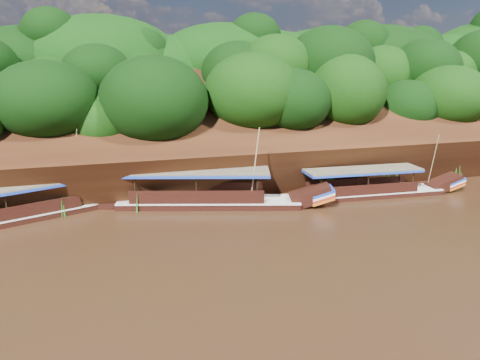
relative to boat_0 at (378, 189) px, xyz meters
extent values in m
plane|color=black|center=(-11.10, -7.11, -0.51)|extent=(160.00, 160.00, 0.00)
cube|color=black|center=(-11.10, 8.89, 2.99)|extent=(120.00, 16.12, 13.64)
cube|color=black|center=(-11.10, 18.89, -0.51)|extent=(120.00, 24.00, 12.00)
ellipsoid|color=#103609|center=(-17.10, 7.89, 2.99)|extent=(18.00, 8.00, 6.40)
ellipsoid|color=#103609|center=(-11.10, 15.89, 8.69)|extent=(24.00, 11.00, 8.40)
ellipsoid|color=#103609|center=(12.90, 7.39, 2.89)|extent=(18.00, 8.00, 6.00)
cube|color=black|center=(-0.71, 0.04, -0.51)|extent=(11.79, 2.70, 0.82)
cube|color=silver|center=(-0.71, 0.04, -0.12)|extent=(11.80, 2.76, 0.09)
cube|color=black|center=(5.86, -0.35, 0.13)|extent=(2.84, 1.67, 1.60)
cube|color=#1C3FB9|center=(6.59, -0.39, 0.41)|extent=(1.53, 1.65, 0.59)
cube|color=red|center=(6.59, -0.39, 0.09)|extent=(1.53, 1.65, 0.59)
cube|color=brown|center=(-1.44, 0.09, 1.69)|extent=(9.28, 2.85, 0.11)
cube|color=#1C3FB9|center=(-1.44, 0.09, 1.58)|extent=(9.28, 2.85, 0.16)
cylinder|color=tan|center=(4.28, -0.71, 2.26)|extent=(0.93, 1.79, 4.33)
cube|color=black|center=(-13.38, 1.24, -0.51)|extent=(13.37, 6.00, 0.99)
cube|color=silver|center=(-13.38, 1.24, -0.03)|extent=(13.39, 6.07, 0.11)
cube|color=black|center=(-6.24, -0.83, 0.26)|extent=(3.52, 2.62, 1.86)
cube|color=#1C3FB9|center=(-5.45, -1.06, 0.59)|extent=(2.09, 2.27, 0.68)
cube|color=red|center=(-5.45, -1.06, 0.22)|extent=(2.09, 2.27, 0.68)
cube|color=brown|center=(-14.17, 1.47, 2.15)|extent=(10.71, 5.55, 0.13)
cube|color=#1C3FB9|center=(-14.17, 1.47, 2.01)|extent=(10.71, 5.55, 0.20)
cylinder|color=tan|center=(-10.39, -0.32, 2.72)|extent=(0.50, 0.73, 5.42)
cube|color=black|center=(-26.35, 1.74, -0.51)|extent=(12.87, 6.85, 0.89)
cube|color=silver|center=(-26.35, 1.74, -0.09)|extent=(12.89, 6.91, 0.10)
cube|color=black|center=(-19.57, 4.46, 0.18)|extent=(3.44, 2.65, 1.75)
cube|color=#1C3FB9|center=(-18.81, 4.77, 0.48)|extent=(2.11, 2.16, 0.65)
cube|color=red|center=(-18.81, 4.77, 0.14)|extent=(2.11, 2.16, 0.65)
cube|color=brown|center=(-27.11, 1.44, 1.86)|extent=(10.37, 6.10, 0.12)
cube|color=#1C3FB9|center=(-27.11, 1.44, 1.75)|extent=(10.37, 6.10, 0.18)
cylinder|color=tan|center=(-22.62, 3.02, 2.67)|extent=(0.83, 1.70, 5.21)
cone|color=#216619|center=(-23.71, 2.17, 0.42)|extent=(1.50, 1.50, 1.86)
cone|color=#216619|center=(-18.19, 1.71, 0.17)|extent=(1.50, 1.50, 1.37)
cone|color=#216619|center=(-9.72, 2.89, 0.30)|extent=(1.50, 1.50, 1.62)
cone|color=#216619|center=(-3.54, 2.14, 0.53)|extent=(1.50, 1.50, 2.08)
cone|color=#216619|center=(2.54, 2.21, 0.32)|extent=(1.50, 1.50, 1.66)
cone|color=#216619|center=(9.54, 2.58, 0.36)|extent=(1.50, 1.50, 1.73)
camera|label=1|loc=(-20.57, -30.80, 10.06)|focal=35.00mm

